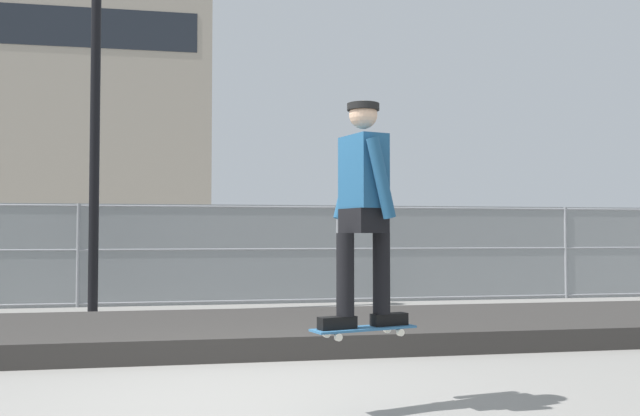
# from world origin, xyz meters

# --- Properties ---
(ground_plane) EXTENTS (120.00, 120.00, 0.00)m
(ground_plane) POSITION_xyz_m (0.00, 0.00, 0.00)
(ground_plane) COLOR gray
(gravel_berm) EXTENTS (16.40, 2.78, 0.25)m
(gravel_berm) POSITION_xyz_m (0.00, 3.02, 0.12)
(gravel_berm) COLOR #33302D
(gravel_berm) RESTS_ON ground_plane
(skateboard) EXTENTS (0.82, 0.42, 0.07)m
(skateboard) POSITION_xyz_m (0.89, -0.49, 0.61)
(skateboard) COLOR #2D608C
(skater) EXTENTS (0.72, 0.62, 1.67)m
(skater) POSITION_xyz_m (0.89, -0.49, 1.57)
(skater) COLOR black
(skater) RESTS_ON skateboard
(chain_fence) EXTENTS (23.76, 0.06, 1.85)m
(chain_fence) POSITION_xyz_m (-0.00, 7.42, 0.93)
(chain_fence) COLOR gray
(chain_fence) RESTS_ON ground_plane
(street_lamp) EXTENTS (0.44, 0.44, 7.67)m
(street_lamp) POSITION_xyz_m (-1.95, 6.29, 4.70)
(street_lamp) COLOR black
(street_lamp) RESTS_ON ground_plane
(parked_car_near) EXTENTS (4.47, 2.09, 1.66)m
(parked_car_near) POSITION_xyz_m (-3.54, 11.11, 0.84)
(parked_car_near) COLOR silver
(parked_car_near) RESTS_ON ground_plane
(parked_car_mid) EXTENTS (4.53, 2.22, 1.66)m
(parked_car_mid) POSITION_xyz_m (3.06, 11.24, 0.84)
(parked_car_mid) COLOR #566B4C
(parked_car_mid) RESTS_ON ground_plane
(parked_car_far) EXTENTS (4.45, 2.05, 1.66)m
(parked_car_far) POSITION_xyz_m (8.37, 11.23, 0.84)
(parked_car_far) COLOR #B7BABF
(parked_car_far) RESTS_ON ground_plane
(library_building) EXTENTS (23.83, 11.03, 22.64)m
(library_building) POSITION_xyz_m (-11.19, 43.81, 11.32)
(library_building) COLOR #9E9384
(library_building) RESTS_ON ground_plane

